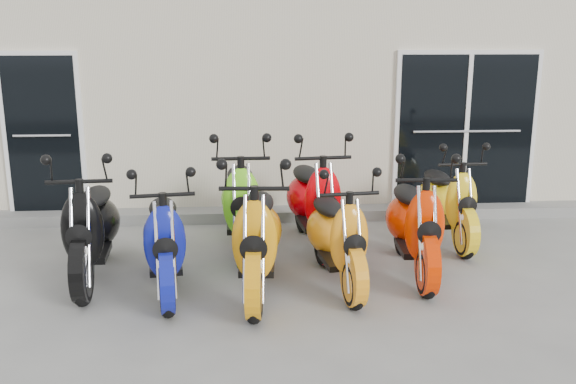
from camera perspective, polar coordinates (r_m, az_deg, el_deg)
name	(u,v)px	position (r m, az deg, el deg)	size (l,w,h in m)	color
ground	(292,272)	(7.07, 0.32, -7.10)	(80.00, 80.00, 0.00)	gray
building	(272,85)	(11.82, -1.47, 9.49)	(14.00, 6.00, 3.20)	beige
front_step	(281,214)	(8.96, -0.59, -1.96)	(14.00, 0.40, 0.15)	gray
door_left	(43,130)	(9.26, -20.94, 5.13)	(1.07, 0.08, 2.22)	black
door_right	(466,126)	(9.36, 15.52, 5.64)	(2.02, 0.08, 2.22)	black
scooter_front_black	(90,214)	(6.95, -17.17, -1.85)	(0.71, 1.96, 1.45)	black
scooter_front_blue	(164,226)	(6.49, -10.98, -2.96)	(0.67, 1.85, 1.37)	#101893
scooter_front_orange_a	(257,222)	(6.31, -2.76, -2.70)	(0.73, 1.99, 1.47)	orange
scooter_front_orange_b	(337,223)	(6.53, 4.40, -2.79)	(0.66, 1.80, 1.33)	orange
scooter_front_red	(415,211)	(6.94, 11.23, -1.65)	(0.70, 1.92, 1.42)	red
scooter_back_green	(241,189)	(7.59, -4.23, 0.25)	(0.73, 2.02, 1.49)	#72E31C
scooter_back_red	(314,188)	(7.64, 2.30, 0.33)	(0.73, 2.01, 1.48)	#E80008
scooter_back_yellow	(448,190)	(8.10, 14.03, 0.16)	(0.65, 1.80, 1.33)	yellow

